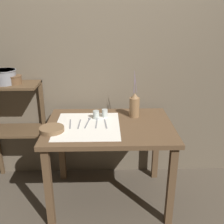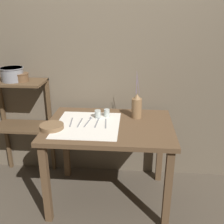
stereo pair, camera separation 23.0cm
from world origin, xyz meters
TOP-DOWN VIEW (x-y plane):
  - ground_plane at (0.00, 0.00)m, footprint 12.00×12.00m
  - stone_wall_back at (0.00, 0.52)m, footprint 7.00×0.06m
  - wooden_table at (0.00, 0.00)m, footprint 1.14×0.81m
  - wooden_shelf_unit at (-0.96, 0.34)m, footprint 0.56×0.32m
  - linen_cloth at (-0.19, -0.03)m, footprint 0.56×0.61m
  - pitcher_with_flowers at (0.24, 0.19)m, footprint 0.10×0.10m
  - wooden_bowl at (-0.49, -0.13)m, footprint 0.21×0.21m
  - glass_tumbler_near at (-0.12, 0.14)m, footprint 0.06×0.06m
  - glass_tumbler_far at (-0.04, 0.18)m, footprint 0.05×0.05m
  - fork_outer at (-0.35, 0.01)m, footprint 0.03×0.21m
  - fork_inner at (-0.27, 0.01)m, footprint 0.02×0.21m
  - spoon_outer at (-0.19, 0.08)m, footprint 0.05×0.22m
  - spoon_inner at (-0.11, 0.08)m, footprint 0.02×0.22m
  - knife_center at (-0.03, 0.01)m, footprint 0.03×0.21m
  - metal_pot_large at (-0.99, 0.31)m, footprint 0.23×0.23m
  - metal_pot_small at (-0.90, 0.31)m, footprint 0.14×0.14m

SIDE VIEW (x-z plane):
  - ground_plane at x=0.00m, z-range 0.00..0.00m
  - wooden_table at x=0.00m, z-range 0.29..1.09m
  - wooden_shelf_unit at x=-0.96m, z-range 0.22..1.32m
  - linen_cloth at x=-0.19m, z-range 0.80..0.80m
  - fork_outer at x=-0.35m, z-range 0.80..0.80m
  - fork_inner at x=-0.27m, z-range 0.80..0.80m
  - knife_center at x=-0.03m, z-range 0.80..0.80m
  - spoon_outer at x=-0.19m, z-range 0.79..0.82m
  - spoon_inner at x=-0.11m, z-range 0.79..0.82m
  - wooden_bowl at x=-0.49m, z-range 0.80..0.84m
  - glass_tumbler_far at x=-0.04m, z-range 0.80..0.87m
  - glass_tumbler_near at x=-0.12m, z-range 0.80..0.88m
  - pitcher_with_flowers at x=0.24m, z-range 0.68..1.13m
  - metal_pot_small at x=-0.90m, z-range 1.10..1.18m
  - metal_pot_large at x=-0.99m, z-range 1.10..1.24m
  - stone_wall_back at x=0.00m, z-range 0.00..2.40m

